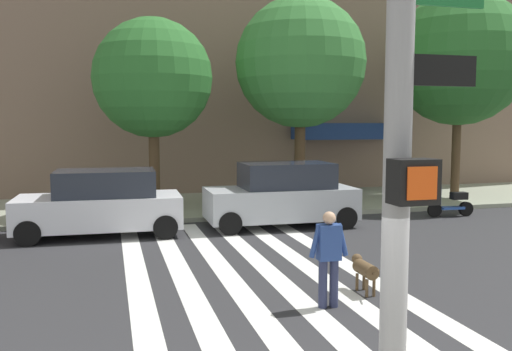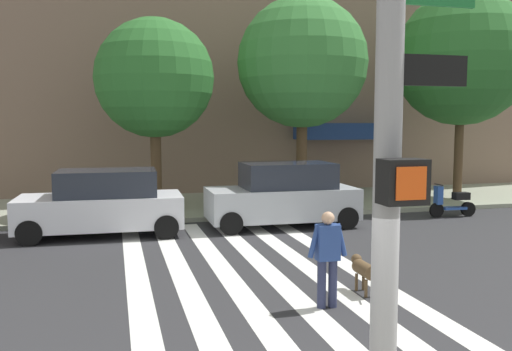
{
  "view_description": "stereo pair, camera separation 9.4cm",
  "coord_description": "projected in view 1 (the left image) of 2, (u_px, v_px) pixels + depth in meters",
  "views": [
    {
      "loc": [
        -2.21,
        -3.62,
        3.11
      ],
      "look_at": [
        0.82,
        7.57,
        1.98
      ],
      "focal_mm": 38.08,
      "sensor_mm": 36.0,
      "label": 1
    },
    {
      "loc": [
        -2.12,
        -3.64,
        3.11
      ],
      "look_at": [
        0.82,
        7.57,
        1.98
      ],
      "focal_mm": 38.08,
      "sensor_mm": 36.0,
      "label": 2
    }
  ],
  "objects": [
    {
      "name": "ground_plane",
      "position": [
        229.0,
        282.0,
        10.64
      ],
      "size": [
        160.0,
        160.0,
        0.0
      ],
      "primitive_type": "plane",
      "color": "#2B2B2D"
    },
    {
      "name": "sidewalk_far",
      "position": [
        173.0,
        206.0,
        19.8
      ],
      "size": [
        80.0,
        6.0,
        0.15
      ],
      "primitive_type": "cube",
      "color": "gray",
      "rests_on": "ground_plane"
    },
    {
      "name": "crosswalk_stripes",
      "position": [
        255.0,
        280.0,
        10.77
      ],
      "size": [
        4.95,
        12.49,
        0.01
      ],
      "color": "silver",
      "rests_on": "ground_plane"
    },
    {
      "name": "traffic_light_pole",
      "position": [
        405.0,
        57.0,
        3.41
      ],
      "size": [
        0.74,
        0.46,
        5.8
      ],
      "color": "gray",
      "rests_on": "sidewalk_near"
    },
    {
      "name": "parked_car_behind_first",
      "position": [
        101.0,
        203.0,
        14.94
      ],
      "size": [
        4.45,
        2.12,
        1.82
      ],
      "color": "silver",
      "rests_on": "ground_plane"
    },
    {
      "name": "parked_car_third_in_line",
      "position": [
        282.0,
        195.0,
        16.3
      ],
      "size": [
        4.45,
        2.03,
        1.92
      ],
      "color": "#AEB4BA",
      "rests_on": "ground_plane"
    },
    {
      "name": "parked_scooter",
      "position": [
        450.0,
        202.0,
        18.03
      ],
      "size": [
        1.63,
        0.5,
        1.11
      ],
      "color": "black",
      "rests_on": "ground_plane"
    },
    {
      "name": "street_tree_nearest",
      "position": [
        153.0,
        79.0,
        18.1
      ],
      "size": [
        3.98,
        3.98,
        6.44
      ],
      "color": "#4C3823",
      "rests_on": "sidewalk_far"
    },
    {
      "name": "street_tree_middle",
      "position": [
        300.0,
        63.0,
        19.36
      ],
      "size": [
        4.66,
        4.66,
        7.43
      ],
      "color": "#4C3823",
      "rests_on": "sidewalk_far"
    },
    {
      "name": "street_tree_further",
      "position": [
        459.0,
        59.0,
        20.89
      ],
      "size": [
        5.14,
        5.14,
        7.99
      ],
      "color": "#4C3823",
      "rests_on": "sidewalk_far"
    },
    {
      "name": "pedestrian_dog_walker",
      "position": [
        329.0,
        254.0,
        9.1
      ],
      "size": [
        0.7,
        0.24,
        1.64
      ],
      "color": "#282D4C",
      "rests_on": "ground_plane"
    },
    {
      "name": "dog_on_leash",
      "position": [
        364.0,
        269.0,
        9.94
      ],
      "size": [
        0.26,
        0.97,
        0.65
      ],
      "color": "brown",
      "rests_on": "ground_plane"
    }
  ]
}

